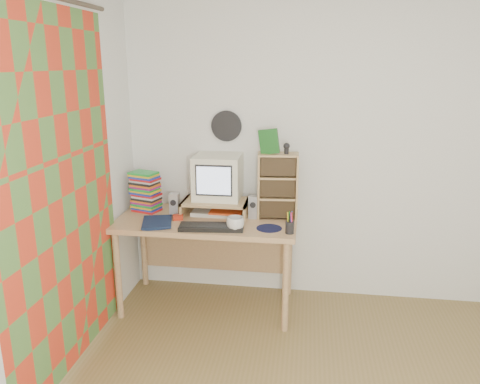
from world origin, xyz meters
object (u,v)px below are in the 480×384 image
(desk, at_px, (209,232))
(diary, at_px, (142,221))
(cd_rack, at_px, (277,186))
(mug, at_px, (235,224))
(crt_monitor, at_px, (217,178))
(dvd_stack, at_px, (146,193))
(keyboard, at_px, (211,227))

(desk, relative_size, diary, 5.28)
(cd_rack, height_order, mug, cd_rack)
(crt_monitor, relative_size, diary, 1.39)
(dvd_stack, bearing_deg, desk, 11.33)
(crt_monitor, height_order, cd_rack, cd_rack)
(keyboard, xyz_separation_m, mug, (0.18, -0.00, 0.04))
(desk, distance_m, crt_monitor, 0.44)
(mug, distance_m, diary, 0.71)
(cd_rack, relative_size, diary, 1.93)
(dvd_stack, bearing_deg, mug, -6.49)
(keyboard, height_order, dvd_stack, dvd_stack)
(crt_monitor, bearing_deg, diary, -145.09)
(desk, relative_size, cd_rack, 2.74)
(dvd_stack, bearing_deg, diary, -58.18)
(keyboard, bearing_deg, cd_rack, 30.83)
(desk, height_order, diary, diary)
(desk, xyz_separation_m, keyboard, (0.08, -0.29, 0.15))
(cd_rack, relative_size, mug, 3.94)
(keyboard, relative_size, dvd_stack, 1.58)
(crt_monitor, height_order, mug, crt_monitor)
(mug, bearing_deg, diary, 177.77)
(dvd_stack, bearing_deg, cd_rack, 16.96)
(cd_rack, bearing_deg, desk, -179.99)
(crt_monitor, xyz_separation_m, mug, (0.21, -0.38, -0.24))
(dvd_stack, height_order, cd_rack, cd_rack)
(mug, bearing_deg, dvd_stack, 155.81)
(dvd_stack, distance_m, cd_rack, 1.08)
(keyboard, xyz_separation_m, dvd_stack, (-0.62, 0.35, 0.13))
(mug, height_order, diary, mug)
(desk, relative_size, dvd_stack, 4.73)
(keyboard, height_order, diary, diary)
(desk, xyz_separation_m, dvd_stack, (-0.53, 0.06, 0.28))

